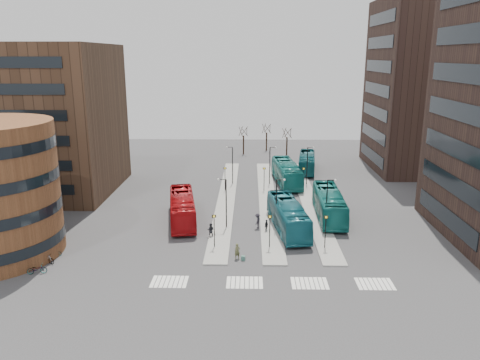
{
  "coord_description": "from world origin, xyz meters",
  "views": [
    {
      "loc": [
        -0.54,
        -35.35,
        20.37
      ],
      "look_at": [
        -1.83,
        22.06,
        5.0
      ],
      "focal_mm": 35.0,
      "sensor_mm": 36.0,
      "label": 1
    }
  ],
  "objects_px": {
    "red_bus": "(182,208)",
    "bicycle_mid": "(47,259)",
    "teal_bus_c": "(329,204)",
    "traveller": "(237,251)",
    "commuter_c": "(258,221)",
    "bicycle_far": "(54,253)",
    "teal_bus_d": "(307,162)",
    "commuter_b": "(266,226)",
    "bicycle_near": "(37,269)",
    "commuter_a": "(211,230)",
    "teal_bus_a": "(288,216)",
    "suitcase": "(243,258)",
    "teal_bus_b": "(287,173)"
  },
  "relations": [
    {
      "from": "teal_bus_c",
      "to": "commuter_b",
      "type": "relative_size",
      "value": 8.6
    },
    {
      "from": "teal_bus_a",
      "to": "traveller",
      "type": "distance_m",
      "value": 10.36
    },
    {
      "from": "red_bus",
      "to": "teal_bus_d",
      "type": "distance_m",
      "value": 32.75
    },
    {
      "from": "suitcase",
      "to": "commuter_b",
      "type": "height_order",
      "value": "commuter_b"
    },
    {
      "from": "bicycle_far",
      "to": "teal_bus_a",
      "type": "bearing_deg",
      "value": -81.91
    },
    {
      "from": "bicycle_mid",
      "to": "bicycle_far",
      "type": "height_order",
      "value": "bicycle_mid"
    },
    {
      "from": "traveller",
      "to": "teal_bus_d",
      "type": "bearing_deg",
      "value": 51.12
    },
    {
      "from": "teal_bus_b",
      "to": "commuter_b",
      "type": "relative_size",
      "value": 8.71
    },
    {
      "from": "bicycle_far",
      "to": "commuter_a",
      "type": "bearing_deg",
      "value": -80.32
    },
    {
      "from": "suitcase",
      "to": "traveller",
      "type": "height_order",
      "value": "traveller"
    },
    {
      "from": "teal_bus_d",
      "to": "bicycle_far",
      "type": "xyz_separation_m",
      "value": [
        -30.69,
        -37.95,
        -1.22
      ]
    },
    {
      "from": "teal_bus_a",
      "to": "commuter_a",
      "type": "relative_size",
      "value": 7.66
    },
    {
      "from": "traveller",
      "to": "commuter_a",
      "type": "distance_m",
      "value": 6.82
    },
    {
      "from": "suitcase",
      "to": "traveller",
      "type": "xyz_separation_m",
      "value": [
        -0.61,
        0.34,
        0.6
      ]
    },
    {
      "from": "red_bus",
      "to": "bicycle_near",
      "type": "height_order",
      "value": "red_bus"
    },
    {
      "from": "teal_bus_d",
      "to": "bicycle_far",
      "type": "relative_size",
      "value": 7.62
    },
    {
      "from": "commuter_c",
      "to": "teal_bus_d",
      "type": "bearing_deg",
      "value": 178.83
    },
    {
      "from": "commuter_c",
      "to": "red_bus",
      "type": "bearing_deg",
      "value": -87.1
    },
    {
      "from": "commuter_a",
      "to": "teal_bus_a",
      "type": "bearing_deg",
      "value": -158.34
    },
    {
      "from": "commuter_b",
      "to": "bicycle_near",
      "type": "bearing_deg",
      "value": 141.12
    },
    {
      "from": "traveller",
      "to": "teal_bus_c",
      "type": "bearing_deg",
      "value": 26.71
    },
    {
      "from": "teal_bus_d",
      "to": "bicycle_near",
      "type": "xyz_separation_m",
      "value": [
        -30.69,
        -41.97,
        -1.14
      ]
    },
    {
      "from": "traveller",
      "to": "bicycle_far",
      "type": "xyz_separation_m",
      "value": [
        -19.18,
        0.19,
        -0.44
      ]
    },
    {
      "from": "bicycle_mid",
      "to": "bicycle_far",
      "type": "relative_size",
      "value": 1.16
    },
    {
      "from": "teal_bus_d",
      "to": "bicycle_mid",
      "type": "bearing_deg",
      "value": -120.37
    },
    {
      "from": "teal_bus_d",
      "to": "commuter_c",
      "type": "relative_size",
      "value": 6.34
    },
    {
      "from": "commuter_a",
      "to": "commuter_c",
      "type": "bearing_deg",
      "value": -144.99
    },
    {
      "from": "teal_bus_b",
      "to": "commuter_a",
      "type": "distance_m",
      "value": 25.69
    },
    {
      "from": "commuter_c",
      "to": "bicycle_near",
      "type": "xyz_separation_m",
      "value": [
        -21.39,
        -12.84,
        -0.44
      ]
    },
    {
      "from": "teal_bus_c",
      "to": "bicycle_far",
      "type": "xyz_separation_m",
      "value": [
        -30.65,
        -12.91,
        -1.4
      ]
    },
    {
      "from": "commuter_c",
      "to": "bicycle_far",
      "type": "height_order",
      "value": "commuter_c"
    },
    {
      "from": "suitcase",
      "to": "teal_bus_d",
      "type": "distance_m",
      "value": 40.01
    },
    {
      "from": "commuter_b",
      "to": "bicycle_far",
      "type": "xyz_separation_m",
      "value": [
        -22.43,
        -7.61,
        -0.35
      ]
    },
    {
      "from": "teal_bus_d",
      "to": "commuter_b",
      "type": "bearing_deg",
      "value": -97.89
    },
    {
      "from": "red_bus",
      "to": "teal_bus_d",
      "type": "xyz_separation_m",
      "value": [
        18.78,
        26.83,
        -0.12
      ]
    },
    {
      "from": "red_bus",
      "to": "bicycle_mid",
      "type": "bearing_deg",
      "value": -142.46
    },
    {
      "from": "commuter_a",
      "to": "commuter_b",
      "type": "relative_size",
      "value": 1.1
    },
    {
      "from": "red_bus",
      "to": "traveller",
      "type": "xyz_separation_m",
      "value": [
        7.28,
        -11.31,
        -0.9
      ]
    },
    {
      "from": "red_bus",
      "to": "teal_bus_a",
      "type": "xyz_separation_m",
      "value": [
        13.09,
        -2.79,
        0.02
      ]
    },
    {
      "from": "red_bus",
      "to": "commuter_a",
      "type": "height_order",
      "value": "red_bus"
    },
    {
      "from": "suitcase",
      "to": "traveller",
      "type": "distance_m",
      "value": 0.92
    },
    {
      "from": "red_bus",
      "to": "commuter_a",
      "type": "bearing_deg",
      "value": -62.54
    },
    {
      "from": "commuter_b",
      "to": "bicycle_near",
      "type": "relative_size",
      "value": 0.82
    },
    {
      "from": "suitcase",
      "to": "bicycle_mid",
      "type": "distance_m",
      "value": 19.83
    },
    {
      "from": "teal_bus_c",
      "to": "traveller",
      "type": "relative_size",
      "value": 7.68
    },
    {
      "from": "bicycle_near",
      "to": "teal_bus_a",
      "type": "bearing_deg",
      "value": -77.55
    },
    {
      "from": "suitcase",
      "to": "commuter_b",
      "type": "relative_size",
      "value": 0.32
    },
    {
      "from": "teal_bus_c",
      "to": "commuter_a",
      "type": "relative_size",
      "value": 7.82
    },
    {
      "from": "teal_bus_a",
      "to": "traveller",
      "type": "relative_size",
      "value": 7.52
    },
    {
      "from": "commuter_c",
      "to": "bicycle_mid",
      "type": "relative_size",
      "value": 1.03
    }
  ]
}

